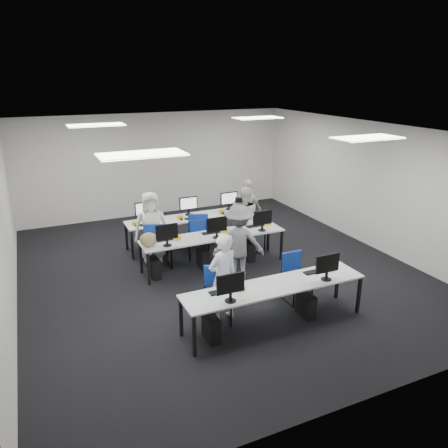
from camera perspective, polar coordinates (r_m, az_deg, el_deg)
name	(u,v)px	position (r m, az deg, el deg)	size (l,w,h in m)	color
room	(217,203)	(9.05, -0.91, 2.72)	(9.00, 9.02, 3.00)	black
ceiling_panels	(217,131)	(8.75, -0.97, 12.09)	(5.20, 4.60, 0.02)	white
desk_front	(275,288)	(7.36, 6.65, -8.27)	(3.20, 0.70, 0.73)	silver
desk_mid	(214,237)	(9.49, -1.37, -1.73)	(3.20, 0.70, 0.73)	silver
desk_back	(191,219)	(10.72, -4.30, 0.69)	(3.20, 0.70, 0.73)	silver
equipment_front	(265,308)	(7.42, 5.33, -10.84)	(2.51, 0.41, 1.19)	#0D45B4
equipment_mid	(206,253)	(9.52, -2.37, -3.75)	(2.91, 0.41, 1.19)	white
equipment_back	(199,230)	(10.90, -3.35, -0.76)	(2.91, 0.41, 1.19)	white
chair_0	(218,304)	(7.62, -0.85, -10.42)	(0.60, 0.63, 0.94)	navy
chair_1	(296,286)	(8.36, 9.38, -7.96)	(0.45, 0.49, 0.91)	navy
chair_2	(160,254)	(9.74, -8.30, -3.88)	(0.48, 0.52, 0.89)	navy
chair_3	(199,244)	(10.11, -3.31, -2.67)	(0.62, 0.65, 0.98)	navy
chair_4	(254,239)	(10.60, 3.88, -1.95)	(0.47, 0.50, 0.81)	navy
chair_5	(156,250)	(9.92, -8.85, -3.31)	(0.63, 0.66, 0.97)	navy
chair_6	(196,241)	(10.41, -3.62, -2.24)	(0.48, 0.51, 0.86)	navy
chair_7	(248,236)	(10.74, 3.12, -1.56)	(0.47, 0.50, 0.86)	navy
handbag	(149,240)	(8.93, -9.81, -2.03)	(0.36, 0.23, 0.30)	tan
student_0	(223,278)	(7.41, -0.16, -7.02)	(0.57, 0.38, 1.58)	silver
student_1	(244,219)	(10.33, 2.59, 0.64)	(0.76, 0.59, 1.57)	silver
student_2	(151,227)	(9.91, -9.47, -0.35)	(0.78, 0.51, 1.59)	silver
student_3	(246,213)	(10.69, 2.84, 1.49)	(0.96, 0.40, 1.65)	silver
photographer	(239,243)	(8.83, 1.94, -2.50)	(1.04, 0.60, 1.61)	gray
dslr_camera	(239,200)	(8.72, 1.92, 3.18)	(0.14, 0.18, 0.10)	black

